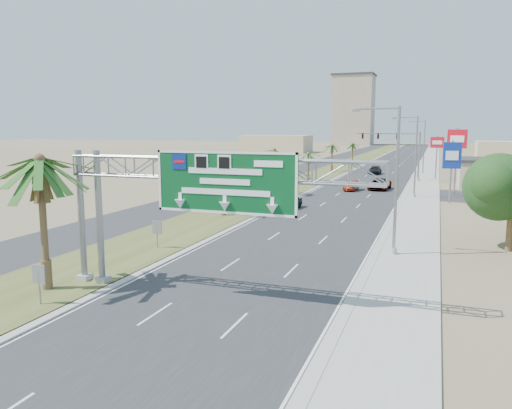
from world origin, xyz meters
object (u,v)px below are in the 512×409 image
object	(u,v)px
palm_near	(39,160)
pole_sign_red_far	(437,145)
sign_gantry	(199,179)
car_mid_lane	(351,186)
car_left_lane	(289,202)
pole_sign_blue	(452,158)
pole_sign_red_near	(457,143)
car_right_lane	(379,184)
car_far	(375,170)
signal_mast	(406,151)

from	to	relation	value
palm_near	pole_sign_red_far	xyz separation A→B (m)	(19.04, 68.72, -1.22)
sign_gantry	car_mid_lane	bearing A→B (deg)	89.94
car_left_lane	car_mid_lane	distance (m)	18.64
palm_near	pole_sign_blue	size ratio (longest dim) A/B	1.16
pole_sign_red_near	pole_sign_blue	distance (m)	8.30
car_right_lane	sign_gantry	bearing A→B (deg)	-89.47
car_right_lane	car_far	world-z (taller)	car_right_lane
signal_mast	pole_sign_red_near	size ratio (longest dim) A/B	1.20
car_right_lane	pole_sign_red_far	bearing A→B (deg)	72.22
pole_sign_red_near	pole_sign_blue	size ratio (longest dim) A/B	1.20
car_mid_lane	car_far	bearing A→B (deg)	92.88
signal_mast	car_left_lane	distance (m)	35.14
signal_mast	pole_sign_red_near	distance (m)	16.60
palm_near	pole_sign_red_near	bearing A→B (deg)	66.39
car_mid_lane	pole_sign_red_near	bearing A→B (deg)	4.49
car_mid_lane	car_far	size ratio (longest dim) A/B	0.83
car_right_lane	palm_near	bearing A→B (deg)	-98.22
pole_sign_red_far	car_left_lane	bearing A→B (deg)	-110.89
car_mid_lane	pole_sign_red_near	xyz separation A→B (m)	(13.27, 0.31, 6.05)
car_far	car_mid_lane	bearing A→B (deg)	-88.06
car_left_lane	signal_mast	bearing A→B (deg)	80.81
car_mid_lane	car_far	xyz separation A→B (m)	(0.12, 26.08, 0.04)
palm_near	sign_gantry	bearing A→B (deg)	13.32
pole_sign_red_far	pole_sign_blue	bearing A→B (deg)	-86.47
car_left_lane	pole_sign_blue	distance (m)	19.86
car_left_lane	pole_sign_red_near	world-z (taller)	pole_sign_red_near
signal_mast	car_left_lane	xyz separation A→B (m)	(-9.92, -33.46, -4.10)
pole_sign_red_far	signal_mast	bearing A→B (deg)	-134.51
car_mid_lane	pole_sign_red_near	world-z (taller)	pole_sign_red_near
signal_mast	palm_near	bearing A→B (deg)	-102.66
signal_mast	car_far	size ratio (longest dim) A/B	2.05
car_mid_lane	sign_gantry	bearing A→B (deg)	-86.91
pole_sign_blue	pole_sign_red_far	bearing A→B (deg)	93.53
car_mid_lane	pole_sign_blue	size ratio (longest dim) A/B	0.58
pole_sign_blue	signal_mast	bearing A→B (deg)	105.47
car_left_lane	pole_sign_red_far	distance (m)	41.20
car_mid_lane	car_right_lane	bearing A→B (deg)	36.05
sign_gantry	signal_mast	world-z (taller)	signal_mast
car_right_lane	pole_sign_blue	xyz separation A→B (m)	(9.02, -10.11, 4.46)
car_right_lane	pole_sign_red_near	world-z (taller)	pole_sign_red_near
pole_sign_red_near	sign_gantry	bearing A→B (deg)	-105.77
sign_gantry	car_left_lane	size ratio (longest dim) A/B	3.83
car_far	pole_sign_red_far	world-z (taller)	pole_sign_red_far
car_right_lane	pole_sign_red_near	xyz separation A→B (m)	(9.73, -1.98, 5.96)
car_right_lane	car_far	size ratio (longest dim) A/B	1.11
sign_gantry	car_left_lane	distance (m)	29.30
sign_gantry	signal_mast	bearing A→B (deg)	84.26
car_mid_lane	palm_near	bearing A→B (deg)	-96.38
palm_near	signal_mast	size ratio (longest dim) A/B	0.81
sign_gantry	car_far	xyz separation A→B (m)	(0.17, 72.93, -5.33)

